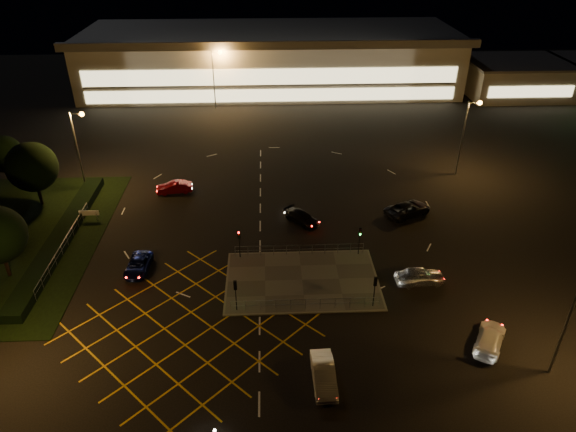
{
  "coord_description": "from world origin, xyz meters",
  "views": [
    {
      "loc": [
        -1.02,
        -40.53,
        30.1
      ],
      "look_at": [
        1.04,
        6.68,
        2.0
      ],
      "focal_mm": 32.0,
      "sensor_mm": 36.0,
      "label": 1
    }
  ],
  "objects_px": {
    "signal_ne": "(360,235)",
    "car_far_dkgrey": "(302,217)",
    "signal_nw": "(239,238)",
    "car_circ_red": "(174,187)",
    "car_left_blue": "(138,265)",
    "signal_se": "(375,286)",
    "car_approach_white": "(490,338)",
    "signal_sw": "(235,289)",
    "car_right_silver": "(420,276)",
    "car_east_grey": "(408,209)",
    "car_queue_white": "(324,374)"
  },
  "relations": [
    {
      "from": "signal_se",
      "to": "signal_nw",
      "type": "bearing_deg",
      "value": -33.65
    },
    {
      "from": "signal_sw",
      "to": "signal_se",
      "type": "relative_size",
      "value": 1.0
    },
    {
      "from": "car_east_grey",
      "to": "car_approach_white",
      "type": "bearing_deg",
      "value": 157.37
    },
    {
      "from": "car_far_dkgrey",
      "to": "car_right_silver",
      "type": "bearing_deg",
      "value": -89.61
    },
    {
      "from": "car_queue_white",
      "to": "car_right_silver",
      "type": "xyz_separation_m",
      "value": [
        10.2,
        11.37,
        0.03
      ]
    },
    {
      "from": "signal_sw",
      "to": "car_right_silver",
      "type": "height_order",
      "value": "signal_sw"
    },
    {
      "from": "signal_se",
      "to": "car_queue_white",
      "type": "relative_size",
      "value": 0.68
    },
    {
      "from": "signal_ne",
      "to": "signal_sw",
      "type": "bearing_deg",
      "value": -146.35
    },
    {
      "from": "car_left_blue",
      "to": "signal_nw",
      "type": "bearing_deg",
      "value": 12.1
    },
    {
      "from": "signal_nw",
      "to": "car_queue_white",
      "type": "xyz_separation_m",
      "value": [
        6.77,
        -16.17,
        -1.61
      ]
    },
    {
      "from": "car_east_grey",
      "to": "car_circ_red",
      "type": "bearing_deg",
      "value": 49.55
    },
    {
      "from": "signal_se",
      "to": "car_circ_red",
      "type": "height_order",
      "value": "signal_se"
    },
    {
      "from": "car_circ_red",
      "to": "signal_nw",
      "type": "bearing_deg",
      "value": 22.63
    },
    {
      "from": "car_circ_red",
      "to": "car_east_grey",
      "type": "bearing_deg",
      "value": 68.08
    },
    {
      "from": "car_circ_red",
      "to": "car_approach_white",
      "type": "distance_m",
      "value": 39.97
    },
    {
      "from": "signal_se",
      "to": "car_approach_white",
      "type": "distance_m",
      "value": 9.98
    },
    {
      "from": "signal_sw",
      "to": "car_right_silver",
      "type": "relative_size",
      "value": 0.68
    },
    {
      "from": "signal_sw",
      "to": "car_approach_white",
      "type": "distance_m",
      "value": 21.13
    },
    {
      "from": "signal_sw",
      "to": "signal_se",
      "type": "bearing_deg",
      "value": -180.0
    },
    {
      "from": "car_circ_red",
      "to": "signal_se",
      "type": "bearing_deg",
      "value": 34.37
    },
    {
      "from": "signal_sw",
      "to": "car_approach_white",
      "type": "relative_size",
      "value": 0.64
    },
    {
      "from": "signal_sw",
      "to": "signal_nw",
      "type": "relative_size",
      "value": 1.0
    },
    {
      "from": "car_queue_white",
      "to": "car_east_grey",
      "type": "distance_m",
      "value": 26.8
    },
    {
      "from": "car_right_silver",
      "to": "car_east_grey",
      "type": "xyz_separation_m",
      "value": [
        1.97,
        12.51,
        -0.02
      ]
    },
    {
      "from": "signal_nw",
      "to": "car_circ_red",
      "type": "relative_size",
      "value": 0.72
    },
    {
      "from": "car_left_blue",
      "to": "car_east_grey",
      "type": "height_order",
      "value": "car_east_grey"
    },
    {
      "from": "signal_sw",
      "to": "signal_nw",
      "type": "height_order",
      "value": "same"
    },
    {
      "from": "signal_nw",
      "to": "signal_sw",
      "type": "bearing_deg",
      "value": -90.0
    },
    {
      "from": "signal_se",
      "to": "car_circ_red",
      "type": "relative_size",
      "value": 0.72
    },
    {
      "from": "signal_se",
      "to": "car_right_silver",
      "type": "relative_size",
      "value": 0.68
    },
    {
      "from": "signal_nw",
      "to": "signal_se",
      "type": "bearing_deg",
      "value": -33.65
    },
    {
      "from": "signal_ne",
      "to": "car_circ_red",
      "type": "height_order",
      "value": "signal_ne"
    },
    {
      "from": "signal_nw",
      "to": "car_queue_white",
      "type": "bearing_deg",
      "value": -67.28
    },
    {
      "from": "signal_sw",
      "to": "car_right_silver",
      "type": "xyz_separation_m",
      "value": [
        16.97,
        3.19,
        -1.58
      ]
    },
    {
      "from": "signal_ne",
      "to": "car_approach_white",
      "type": "distance_m",
      "value": 15.62
    },
    {
      "from": "signal_ne",
      "to": "car_far_dkgrey",
      "type": "xyz_separation_m",
      "value": [
        -5.32,
        6.59,
        -1.72
      ]
    },
    {
      "from": "car_left_blue",
      "to": "car_circ_red",
      "type": "bearing_deg",
      "value": 88.42
    },
    {
      "from": "car_left_blue",
      "to": "car_far_dkgrey",
      "type": "bearing_deg",
      "value": 29.11
    },
    {
      "from": "signal_se",
      "to": "car_queue_white",
      "type": "bearing_deg",
      "value": 57.4
    },
    {
      "from": "car_east_grey",
      "to": "car_right_silver",
      "type": "bearing_deg",
      "value": 144.23
    },
    {
      "from": "car_left_blue",
      "to": "car_far_dkgrey",
      "type": "relative_size",
      "value": 1.01
    },
    {
      "from": "car_queue_white",
      "to": "car_far_dkgrey",
      "type": "distance_m",
      "value": 22.76
    },
    {
      "from": "car_circ_red",
      "to": "signal_sw",
      "type": "bearing_deg",
      "value": 12.79
    },
    {
      "from": "signal_se",
      "to": "signal_ne",
      "type": "distance_m",
      "value": 7.99
    },
    {
      "from": "signal_ne",
      "to": "car_far_dkgrey",
      "type": "relative_size",
      "value": 0.71
    },
    {
      "from": "car_left_blue",
      "to": "car_approach_white",
      "type": "bearing_deg",
      "value": -18.1
    },
    {
      "from": "signal_nw",
      "to": "car_approach_white",
      "type": "distance_m",
      "value": 24.31
    },
    {
      "from": "car_far_dkgrey",
      "to": "car_left_blue",
      "type": "bearing_deg",
      "value": 164.89
    },
    {
      "from": "car_right_silver",
      "to": "car_east_grey",
      "type": "relative_size",
      "value": 0.84
    },
    {
      "from": "car_right_silver",
      "to": "signal_ne",
      "type": "bearing_deg",
      "value": 41.96
    }
  ]
}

